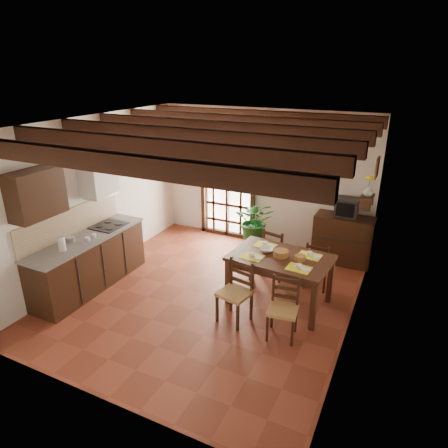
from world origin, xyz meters
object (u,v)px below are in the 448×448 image
Objects in this scene: sideboard at (343,239)px; crt_tv at (347,207)px; potted_plant at (255,223)px; chair_near_left at (235,303)px; chair_far_left at (276,261)px; chair_far_right at (317,273)px; kitchen_counter at (89,261)px; dining_table at (280,262)px; pendant_lamp at (287,176)px; chair_near_right at (282,319)px.

sideboard is 2.71× the size of crt_tv.
chair_near_left is at bearing -74.87° from potted_plant.
chair_far_right is (0.76, -0.06, -0.02)m from chair_far_left.
kitchen_counter is 2.41× the size of chair_far_left.
chair_far_right is 2.12× the size of crt_tv.
crt_tv is at bearing 79.22° from chair_near_left.
chair_far_left is at bearing -130.26° from crt_tv.
dining_table is 3.94× the size of crt_tv.
crt_tv is (0.20, 1.17, 0.85)m from chair_far_right.
sideboard is 1.29× the size of pendant_lamp.
chair_near_left reaches higher than chair_near_right.
dining_table is 1.70× the size of chair_far_left.
potted_plant is (-1.74, -0.17, 0.11)m from sideboard.
chair_near_left reaches higher than dining_table.
sideboard reaches higher than chair_near_right.
kitchen_counter is 4.70m from crt_tv.
chair_near_right is 0.39× the size of potted_plant.
kitchen_counter is at bearing -141.82° from sideboard.
kitchen_counter reaches higher than chair_near_right.
chair_far_right is 1.97m from pendant_lamp.
chair_near_left reaches higher than chair_far_left.
chair_near_right is 1.55m from chair_far_right.
potted_plant reaches higher than kitchen_counter.
potted_plant is at bearing 123.93° from pendant_lamp.
chair_far_left reaches higher than dining_table.
chair_far_left is 2.32× the size of crt_tv.
chair_near_left is 1.11× the size of pendant_lamp.
crt_tv is at bearing 76.02° from dining_table.
potted_plant is (-1.74, -0.16, -0.55)m from crt_tv.
chair_near_right is (3.39, 0.10, -0.20)m from kitchen_counter.
crt_tv is at bearing 37.25° from kitchen_counter.
crt_tv reaches higher than chair_near_left.
kitchen_counter is at bearing 44.74° from chair_far_left.
sideboard reaches higher than chair_far_right.
kitchen_counter is at bearing -165.41° from chair_near_left.
kitchen_counter is 2.66× the size of pendant_lamp.
chair_far_right is at bearing -98.64° from sideboard.
chair_far_left is 1.10× the size of pendant_lamp.
sideboard is at bearing 5.56° from potted_plant.
chair_near_right is 1.04× the size of pendant_lamp.
chair_near_left is 1.10× the size of chair_far_right.
chair_near_left is 1.55m from chair_far_left.
chair_near_right is at bearing 88.46° from chair_far_right.
sideboard is at bearing 37.31° from kitchen_counter.
kitchen_counter is 3.40m from chair_near_right.
potted_plant is (-0.79, 0.95, 0.28)m from chair_far_left.
dining_table is 2.08m from potted_plant.
crt_tv is at bearing -89.13° from sideboard.
chair_far_left is 1.48m from sideboard.
chair_far_left is at bearing 114.57° from pendant_lamp.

